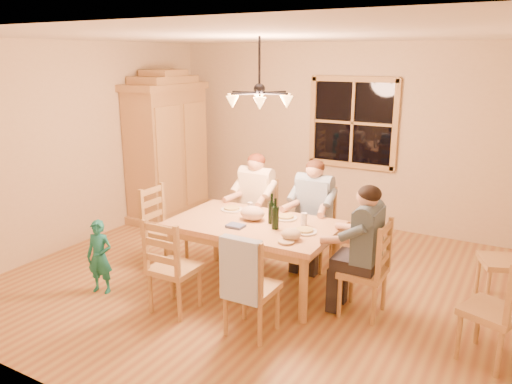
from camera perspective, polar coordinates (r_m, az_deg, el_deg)
The scene contains 31 objects.
floor at distance 5.87m, azimuth 0.35°, elevation -9.97°, with size 5.50×5.50×0.00m, color #966036.
ceiling at distance 5.31m, azimuth 0.40°, elevation 17.42°, with size 5.50×5.00×0.02m, color white.
wall_back at distance 7.67m, azimuth 9.59°, elevation 6.45°, with size 5.50×0.02×2.70m, color #CCB390.
wall_left at distance 7.16m, azimuth -19.29°, elevation 5.17°, with size 0.02×5.00×2.70m, color #CCB390.
window at distance 7.55m, azimuth 11.00°, elevation 7.77°, with size 1.30×0.06×1.30m.
chandelier at distance 5.32m, azimuth 0.38°, elevation 10.70°, with size 0.77×0.68×0.71m.
armoire at distance 7.96m, azimuth -10.07°, elevation 4.60°, with size 0.66×1.40×2.30m.
dining_table at distance 5.45m, azimuth -0.22°, elevation -4.51°, with size 1.79×1.10×0.76m.
chair_far_left at distance 6.46m, azimuth -0.03°, elevation -4.62°, with size 0.44×0.42×0.99m.
chair_far_right at distance 6.14m, azimuth 6.46°, elevation -5.81°, with size 0.44×0.42×0.99m.
chair_near_left at distance 5.17m, azimuth -9.23°, elevation -10.12°, with size 0.44×0.42×0.99m.
chair_near_right at distance 4.72m, azimuth -0.49°, elevation -12.51°, with size 0.44×0.42×0.99m.
chair_end_left at distance 6.23m, azimuth -10.23°, elevation -5.65°, with size 0.42×0.44×0.99m.
chair_end_right at distance 5.14m, azimuth 12.07°, elevation -10.42°, with size 0.42×0.44×0.99m.
adult_woman at distance 6.30m, azimuth -0.03°, elevation -0.01°, with size 0.40×0.42×0.87m.
adult_plaid_man at distance 5.97m, azimuth 6.62°, elevation -0.99°, with size 0.40×0.42×0.87m.
adult_slate_man at distance 4.94m, azimuth 12.42°, elevation -4.78°, with size 0.42×0.40×0.87m.
towel at distance 4.40m, azimuth -1.74°, elevation -8.94°, with size 0.38×0.10×0.58m, color #A7BFE2.
wine_bottle_a at distance 5.34m, azimuth 1.80°, elevation -1.90°, with size 0.08×0.08×0.33m, color black.
wine_bottle_b at distance 5.18m, azimuth 2.23°, elevation -2.48°, with size 0.08×0.08×0.33m, color black.
plate_woman at distance 5.83m, azimuth -2.78°, elevation -2.02°, with size 0.26×0.26×0.02m, color white.
plate_plaid at distance 5.54m, azimuth 3.39°, elevation -2.98°, with size 0.26×0.26×0.02m, color white.
plate_slate at distance 5.14m, azimuth 5.56°, elevation -4.52°, with size 0.26×0.26×0.02m, color white.
wine_glass_a at distance 5.67m, azimuth -0.66°, elevation -1.88°, with size 0.06×0.06×0.14m, color silver.
wine_glass_b at distance 5.32m, azimuth 5.52°, elevation -3.13°, with size 0.06×0.06×0.14m, color silver.
cap at distance 4.92m, azimuth 4.04°, elevation -4.82°, with size 0.20×0.20×0.11m, color tan.
napkin at distance 5.26m, azimuth -2.33°, elevation -3.89°, with size 0.18×0.14×0.03m, color #4E5C8F.
cloth_bundle at distance 5.48m, azimuth -0.40°, elevation -2.43°, with size 0.28×0.22×0.15m, color #C9AA92.
child at distance 5.69m, azimuth -17.43°, elevation -7.07°, with size 0.30×0.20×0.82m, color #1B7D7A.
chair_spare_front at distance 4.76m, azimuth 25.12°, elevation -13.84°, with size 0.54×0.55×0.99m.
chair_spare_back at distance 5.84m, azimuth 26.19°, elevation -8.53°, with size 0.55×0.56×0.99m.
Camera 1 is at (2.59, -4.63, 2.51)m, focal length 35.00 mm.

